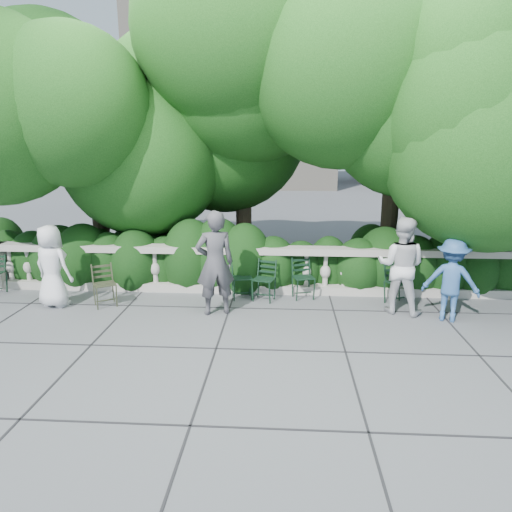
# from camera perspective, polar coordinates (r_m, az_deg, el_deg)

# --- Properties ---
(ground) EXTENTS (90.00, 90.00, 0.00)m
(ground) POSITION_cam_1_polar(r_m,az_deg,el_deg) (8.13, -0.44, -8.57)
(ground) COLOR #52545A
(ground) RESTS_ON ground
(balustrade) EXTENTS (12.00, 0.44, 1.00)m
(balustrade) POSITION_cam_1_polar(r_m,az_deg,el_deg) (9.67, 0.30, -1.81)
(balustrade) COLOR #9E998E
(balustrade) RESTS_ON ground
(shrub_hedge) EXTENTS (15.00, 2.60, 1.70)m
(shrub_hedge) POSITION_cam_1_polar(r_m,az_deg,el_deg) (10.96, 0.65, -2.55)
(shrub_hedge) COLOR black
(shrub_hedge) RESTS_ON ground
(tree_canopy) EXTENTS (15.04, 6.52, 6.78)m
(tree_canopy) POSITION_cam_1_polar(r_m,az_deg,el_deg) (10.71, 4.63, 18.46)
(tree_canopy) COLOR #3F3023
(tree_canopy) RESTS_ON ground
(chair_b) EXTENTS (0.53, 0.56, 0.84)m
(chair_b) POSITION_cam_1_polar(r_m,az_deg,el_deg) (9.30, -1.63, -5.61)
(chair_b) COLOR black
(chair_b) RESTS_ON ground
(chair_c) EXTENTS (0.56, 0.59, 0.84)m
(chair_c) POSITION_cam_1_polar(r_m,az_deg,el_deg) (9.19, 0.69, -5.84)
(chair_c) COLOR black
(chair_c) RESTS_ON ground
(chair_e) EXTENTS (0.55, 0.58, 0.84)m
(chair_e) POSITION_cam_1_polar(r_m,az_deg,el_deg) (9.36, 6.14, -5.55)
(chair_e) COLOR black
(chair_e) RESTS_ON ground
(chair_f) EXTENTS (0.61, 0.63, 0.84)m
(chair_f) POSITION_cam_1_polar(r_m,az_deg,el_deg) (9.43, 17.74, -6.01)
(chair_f) COLOR black
(chair_f) RESTS_ON ground
(chair_weathered) EXTENTS (0.63, 0.64, 0.84)m
(chair_weathered) POSITION_cam_1_polar(r_m,az_deg,el_deg) (9.34, -18.05, -6.23)
(chair_weathered) COLOR black
(chair_weathered) RESTS_ON ground
(person_businessman) EXTENTS (0.91, 0.73, 1.61)m
(person_businessman) POSITION_cam_1_polar(r_m,az_deg,el_deg) (9.62, -24.14, -1.18)
(person_businessman) COLOR white
(person_businessman) RESTS_ON ground
(person_woman_grey) EXTENTS (0.82, 0.67, 1.95)m
(person_woman_grey) POSITION_cam_1_polar(r_m,az_deg,el_deg) (8.38, -5.14, -0.89)
(person_woman_grey) COLOR #46454A
(person_woman_grey) RESTS_ON ground
(person_casual_man) EXTENTS (1.08, 0.97, 1.81)m
(person_casual_man) POSITION_cam_1_polar(r_m,az_deg,el_deg) (8.86, 17.66, -1.14)
(person_casual_man) COLOR silver
(person_casual_man) RESTS_ON ground
(person_older_blue) EXTENTS (1.11, 0.87, 1.51)m
(person_older_blue) POSITION_cam_1_polar(r_m,az_deg,el_deg) (8.80, 23.22, -2.77)
(person_older_blue) COLOR #2F588F
(person_older_blue) RESTS_ON ground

